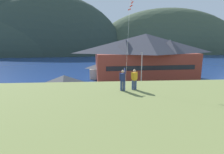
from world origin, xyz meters
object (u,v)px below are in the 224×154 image
object	(u,v)px
parking_light_pole	(141,69)
parked_car_mid_row_near	(5,108)
storage_shed_near_lot	(64,89)
parked_car_front_row_end	(157,90)
parked_car_back_row_right	(224,100)
person_kite_flyer	(123,79)
parked_car_corner_spot	(195,105)
parked_car_back_row_left	(114,94)
moored_boat_wharfside	(99,69)
parked_car_front_row_red	(137,104)
wharf_dock	(110,71)
person_companion	(134,79)
harbor_lodge	(145,56)
parked_car_mid_row_center	(186,90)
storage_shed_waterside	(101,70)

from	to	relation	value
parking_light_pole	parked_car_mid_row_near	bearing A→B (deg)	-153.72
storage_shed_near_lot	parked_car_front_row_end	xyz separation A→B (m)	(16.54, 3.57, -1.44)
parked_car_back_row_right	person_kite_flyer	xyz separation A→B (m)	(-17.62, -11.03, 6.05)
parked_car_corner_spot	person_kite_flyer	bearing A→B (deg)	-141.87
parked_car_back_row_left	parked_car_front_row_end	distance (m)	8.72
moored_boat_wharfside	parked_car_front_row_red	size ratio (longest dim) A/B	2.07
wharf_dock	person_companion	bearing A→B (deg)	-90.89
wharf_dock	parked_car_front_row_red	distance (m)	33.95
harbor_lodge	parked_car_front_row_end	xyz separation A→B (m)	(-1.26, -14.18, -5.30)
person_companion	parked_car_mid_row_center	bearing A→B (deg)	51.62
wharf_dock	parking_light_pole	bearing A→B (deg)	-78.27
parked_car_front_row_red	person_kite_flyer	distance (m)	12.31
parking_light_pole	person_kite_flyer	world-z (taller)	person_kite_flyer
wharf_dock	parked_car_front_row_red	xyz separation A→B (m)	(1.82, -33.90, 0.71)
parked_car_mid_row_center	parked_car_front_row_red	xyz separation A→B (m)	(-11.03, -7.21, 0.00)
parked_car_mid_row_near	parked_car_corner_spot	xyz separation A→B (m)	(26.99, -0.47, 0.00)
parked_car_back_row_right	parking_light_pole	xyz separation A→B (m)	(-11.04, 9.52, 3.48)
storage_shed_near_lot	moored_boat_wharfside	size ratio (longest dim) A/B	0.74
harbor_lodge	storage_shed_near_lot	distance (m)	25.43
storage_shed_near_lot	person_kite_flyer	size ratio (longest dim) A/B	3.46
parked_car_back_row_left	parked_car_corner_spot	xyz separation A→B (m)	(11.51, -5.87, 0.00)
moored_boat_wharfside	parked_car_front_row_end	bearing A→B (deg)	-69.27
parked_car_front_row_end	person_kite_flyer	size ratio (longest dim) A/B	2.31
parked_car_mid_row_center	parked_car_back_row_right	bearing A→B (deg)	-64.07
parked_car_mid_row_near	parked_car_corner_spot	bearing A→B (deg)	-0.99
wharf_dock	parked_car_corner_spot	xyz separation A→B (m)	(10.36, -34.56, 0.71)
moored_boat_wharfside	parking_light_pole	size ratio (longest dim) A/B	1.12
storage_shed_near_lot	parked_car_front_row_red	size ratio (longest dim) A/B	1.53
moored_boat_wharfside	person_kite_flyer	xyz separation A→B (m)	(2.02, -46.63, 6.39)
person_companion	moored_boat_wharfside	bearing A→B (deg)	93.74
parking_light_pole	person_kite_flyer	distance (m)	21.73
moored_boat_wharfside	parked_car_mid_row_near	size ratio (longest dim) A/B	2.07
parked_car_back_row_right	wharf_dock	bearing A→B (deg)	115.76
person_kite_flyer	person_companion	distance (m)	1.05
storage_shed_near_lot	parked_car_front_row_red	world-z (taller)	storage_shed_near_lot
harbor_lodge	parked_car_mid_row_center	distance (m)	16.00
storage_shed_waterside	moored_boat_wharfside	size ratio (longest dim) A/B	0.75
parked_car_back_row_left	moored_boat_wharfside	bearing A→B (deg)	94.68
parked_car_front_row_end	parked_car_front_row_red	distance (m)	9.26
harbor_lodge	wharf_dock	size ratio (longest dim) A/B	2.44
parked_car_front_row_end	parked_car_front_row_red	world-z (taller)	same
storage_shed_near_lot	storage_shed_waterside	size ratio (longest dim) A/B	0.98
storage_shed_near_lot	person_companion	xyz separation A→B (m)	(8.60, -13.81, 4.59)
wharf_dock	person_companion	world-z (taller)	person_companion
parked_car_corner_spot	person_kite_flyer	world-z (taller)	person_kite_flyer
parked_car_mid_row_center	parking_light_pole	world-z (taller)	parking_light_pole
parked_car_back_row_left	parked_car_mid_row_center	size ratio (longest dim) A/B	1.01
parked_car_mid_row_center	person_kite_flyer	xyz separation A→B (m)	(-14.55, -17.34, 6.05)
parked_car_mid_row_center	person_companion	xyz separation A→B (m)	(-13.53, -17.09, 6.03)
storage_shed_near_lot	person_companion	size ratio (longest dim) A/B	3.69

